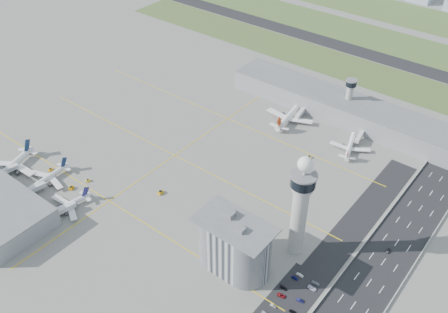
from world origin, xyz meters
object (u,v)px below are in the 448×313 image
Objects in this scene: car_lot_4 at (295,278)px; airplane_far_b at (351,143)px; jet_bridge_near_2 at (54,216)px; airplane_near_c at (64,204)px; tug_1 at (88,180)px; control_tower at (301,203)px; car_hw_1 at (389,251)px; secondary_tower at (349,95)px; jet_bridge_near_1 at (25,195)px; tug_5 at (309,157)px; tug_4 at (282,121)px; car_lot_0 at (265,313)px; car_lot_2 at (281,296)px; car_lot_11 at (316,283)px; tug_0 at (50,170)px; tug_2 at (71,188)px; car_lot_3 at (284,288)px; car_lot_5 at (300,275)px; airplane_near_b at (45,176)px; jet_bridge_far_0 at (303,111)px; car_lot_9 at (300,300)px; tug_3 at (161,192)px; airplane_far_a at (290,112)px; car_lot_10 at (312,288)px; admin_building at (234,245)px; car_lot_1 at (273,306)px; car_lot_8 at (293,312)px; airplane_near_a at (9,164)px.

airplane_far_b is at bearing 12.01° from car_lot_4.
jet_bridge_near_2 is at bearing 108.60° from car_lot_4.
airplane_near_c reaches higher than tug_1.
control_tower is 17.15× the size of car_hw_1.
jet_bridge_near_1 is at bearing -118.17° from secondary_tower.
tug_5 is at bearing 115.37° from control_tower.
tug_4 is 0.74× the size of car_hw_1.
car_lot_0 is 13.91m from car_lot_2.
tug_0 is at bearing 93.28° from car_lot_11.
jet_bridge_near_2 is at bearing -39.54° from tug_1.
tug_2 reaches higher than car_lot_3.
control_tower reaches higher than car_lot_5.
airplane_near_b reaches higher than jet_bridge_far_0.
tug_0 is at bearing 85.03° from car_lot_9.
tug_1 is 148.90m from car_lot_0.
jet_bridge_near_1 is 175.80m from car_lot_5.
tug_2 is 0.96× the size of tug_3.
jet_bridge_near_1 reaches higher than tug_5.
jet_bridge_near_2 is at bearing -161.63° from tug_4.
airplane_far_a is 9.48× the size of car_lot_10.
car_hw_1 reaches higher than car_lot_3.
airplane_near_b is (-137.76, -21.18, -10.30)m from admin_building.
tug_2 is 150.74m from car_lot_3.
tug_4 reaches higher than car_lot_4.
car_lot_4 is (31.07, 12.17, -14.66)m from admin_building.
secondary_tower is at bearing -8.88° from tug_4.
car_lot_8 is at bearing -77.87° from car_lot_1.
tug_0 reaches higher than tug_4.
tug_0 is 0.69× the size of car_lot_11.
control_tower is at bearing 168.85° from tug_2.
airplane_far_a reaches higher than car_lot_1.
airplane_near_a is at bearing 90.77° from car_lot_1.
car_hw_1 is at bearing -87.91° from tug_4.
car_lot_1 is at bearing -73.20° from control_tower.
car_lot_9 is (175.78, 40.75, -2.23)m from jet_bridge_near_1.
jet_bridge_near_2 is 4.03× the size of tug_2.
jet_bridge_near_1 is at bearing 123.95° from airplane_far_b.
airplane_far_a is at bearing 123.66° from control_tower.
jet_bridge_near_1 is 29.02m from tug_0.
car_lot_3 is at bearing 133.02° from car_lot_11.
airplane_near_c is 11.45× the size of tug_0.
car_lot_1 is (0.75, 6.25, -0.08)m from car_lot_0.
control_tower is at bearing 11.84° from car_lot_1.
jet_bridge_near_1 is at bearing 107.53° from car_lot_10.
airplane_near_c is 2.43× the size of jet_bridge_near_1.
tug_1 reaches higher than car_lot_11.
car_lot_10 reaches higher than car_lot_4.
car_lot_3 is (167.63, 24.36, -4.41)m from airplane_near_b.
jet_bridge_near_2 is at bearing 101.63° from car_lot_0.
car_lot_1 is 12.59m from car_lot_3.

